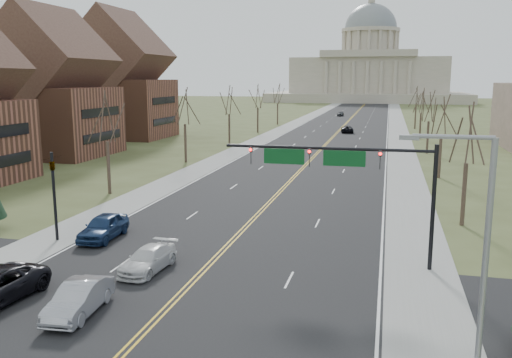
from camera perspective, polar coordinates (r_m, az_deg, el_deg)
The scene contains 28 objects.
road at distance 128.27m, azimuth 9.29°, elevation 5.62°, with size 20.00×380.00×0.01m, color black.
cross_road at distance 27.61m, azimuth -8.56°, elevation -12.49°, with size 120.00×14.00×0.01m, color black.
sidewalk_left at distance 129.74m, azimuth 3.98°, elevation 5.80°, with size 4.00×380.00×0.03m, color gray.
sidewalk_right at distance 127.91m, azimuth 14.68°, elevation 5.41°, with size 4.00×380.00×0.03m, color gray.
center_line at distance 128.27m, azimuth 9.29°, elevation 5.63°, with size 0.42×380.00×0.01m, color gold.
edge_line_left at distance 129.39m, azimuth 4.94°, elevation 5.77°, with size 0.15×380.00×0.01m, color silver.
edge_line_right at distance 127.89m, azimuth 13.69°, elevation 5.45°, with size 0.15×380.00×0.01m, color silver.
capitol at distance 267.56m, azimuth 11.81°, elevation 11.09°, with size 90.00×60.00×50.00m.
signal_mast at distance 31.43m, azimuth 9.15°, elevation 1.28°, with size 12.12×0.44×7.20m.
signal_left at distance 38.24m, azimuth -20.53°, elevation -0.73°, with size 0.32×0.36×6.00m.
street_light at distance 18.53m, azimuth 22.22°, elevation -7.63°, with size 2.90×0.25×9.07m.
tree_r_0 at distance 42.04m, azimuth 21.42°, elevation 4.09°, with size 3.74×3.74×8.50m.
tree_l_0 at distance 52.17m, azimuth -15.49°, elevation 5.99°, with size 3.96×3.96×9.00m.
tree_r_1 at distance 61.84m, azimuth 19.02°, elevation 6.09°, with size 3.74×3.74×8.50m.
tree_l_1 at distance 70.28m, azimuth -7.52°, elevation 7.36°, with size 3.96×3.96×9.00m.
tree_r_2 at distance 81.75m, azimuth 17.79°, elevation 7.12°, with size 3.74×3.74×8.50m.
tree_l_2 at distance 89.20m, azimuth -2.85°, elevation 8.10°, with size 3.96×3.96×9.00m.
tree_r_3 at distance 101.69m, azimuth 17.03°, elevation 7.74°, with size 3.74×3.74×8.50m.
tree_l_3 at distance 108.51m, azimuth 0.18°, elevation 8.55°, with size 3.96×3.96×9.00m.
tree_r_4 at distance 121.65m, azimuth 16.53°, elevation 8.16°, with size 3.74×3.74×8.50m.
tree_l_4 at distance 128.03m, azimuth 2.30°, elevation 8.85°, with size 3.96×3.96×9.00m.
bldg_left_mid at distance 81.57m, azimuth -20.73°, elevation 8.34°, with size 15.10×14.28×20.75m.
bldg_left_far at distance 103.21m, azimuth -14.12°, elevation 9.58°, with size 17.10×14.28×23.25m.
car_sb_inner_lead at distance 26.83m, azimuth -18.15°, elevation -11.88°, with size 1.58×4.52×1.49m, color #A1A2A9.
car_sb_inner_second at distance 31.54m, azimuth -11.30°, elevation -8.30°, with size 1.85×4.56×1.32m, color silver.
car_sb_outer_second at distance 38.25m, azimuth -15.77°, elevation -4.86°, with size 1.97×4.90×1.67m, color navy.
car_far_nb at distance 110.51m, azimuth 9.57°, elevation 5.20°, with size 2.29×4.97×1.38m, color black.
car_far_sb at distance 158.68m, azimuth 8.89°, elevation 6.80°, with size 1.57×3.91×1.33m, color #424448.
Camera 1 is at (9.84, -17.44, 10.76)m, focal length 38.00 mm.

